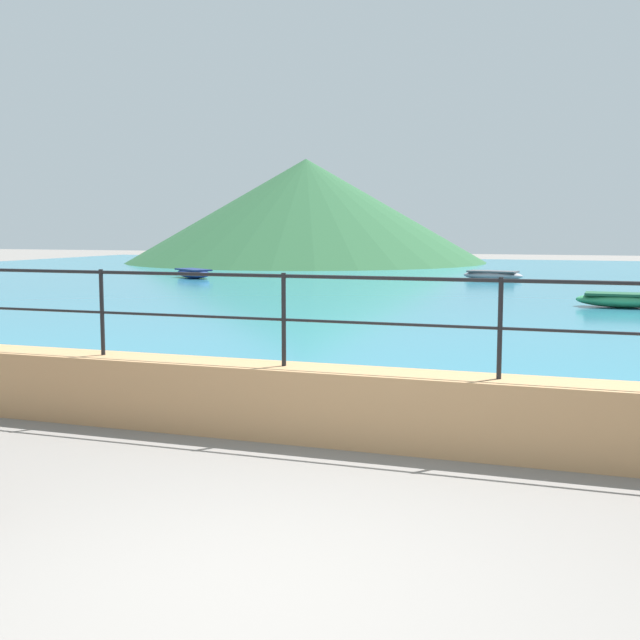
# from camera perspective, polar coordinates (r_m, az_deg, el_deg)

# --- Properties ---
(ground_plane) EXTENTS (120.00, 120.00, 0.00)m
(ground_plane) POSITION_cam_1_polar(r_m,az_deg,el_deg) (4.79, -5.57, -18.53)
(ground_plane) COLOR slate
(promenade_wall) EXTENTS (20.00, 0.56, 0.70)m
(promenade_wall) POSITION_cam_1_polar(r_m,az_deg,el_deg) (7.55, 4.71, -6.31)
(promenade_wall) COLOR tan
(promenade_wall) RESTS_ON ground
(railing) EXTENTS (18.44, 0.04, 0.90)m
(railing) POSITION_cam_1_polar(r_m,az_deg,el_deg) (7.39, 4.78, 1.11)
(railing) COLOR black
(railing) RESTS_ON promenade_wall
(lake_water) EXTENTS (64.00, 44.32, 0.06)m
(lake_water) POSITION_cam_1_polar(r_m,az_deg,el_deg) (29.89, 15.72, 2.46)
(lake_water) COLOR teal
(lake_water) RESTS_ON ground
(hill_main) EXTENTS (21.11, 21.11, 6.03)m
(hill_main) POSITION_cam_1_polar(r_m,az_deg,el_deg) (47.42, -1.00, 7.72)
(hill_main) COLOR #285633
(hill_main) RESTS_ON ground
(boat_0) EXTENTS (2.33, 0.98, 0.36)m
(boat_0) POSITION_cam_1_polar(r_m,az_deg,el_deg) (21.36, 20.74, 1.35)
(boat_0) COLOR #338C59
(boat_0) RESTS_ON lake_water
(boat_1) EXTENTS (2.39, 2.08, 0.36)m
(boat_1) POSITION_cam_1_polar(r_m,az_deg,el_deg) (32.31, -8.97, 3.31)
(boat_1) COLOR #2D4C9E
(boat_1) RESTS_ON lake_water
(boat_2) EXTENTS (2.43, 1.32, 0.36)m
(boat_2) POSITION_cam_1_polar(r_m,az_deg,el_deg) (31.22, 12.15, 3.13)
(boat_2) COLOR gray
(boat_2) RESTS_ON lake_water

